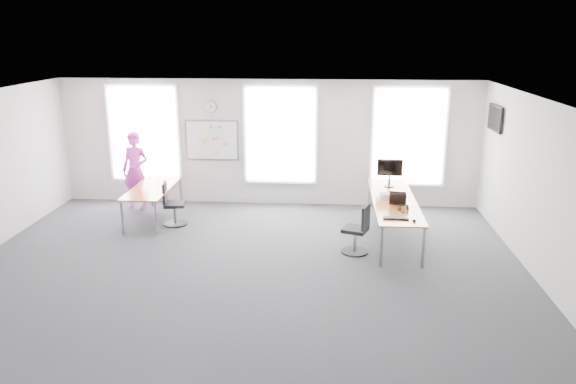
# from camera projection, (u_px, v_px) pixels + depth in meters

# --- Properties ---
(floor) EXTENTS (10.00, 10.00, 0.00)m
(floor) POSITION_uv_depth(u_px,v_px,m) (245.00, 269.00, 9.96)
(floor) COLOR #2A2A30
(floor) RESTS_ON ground
(ceiling) EXTENTS (10.00, 10.00, 0.00)m
(ceiling) POSITION_uv_depth(u_px,v_px,m) (241.00, 100.00, 9.13)
(ceiling) COLOR white
(ceiling) RESTS_ON ground
(wall_back) EXTENTS (10.00, 0.00, 10.00)m
(wall_back) POSITION_uv_depth(u_px,v_px,m) (268.00, 143.00, 13.38)
(wall_back) COLOR silver
(wall_back) RESTS_ON ground
(wall_front) EXTENTS (10.00, 0.00, 10.00)m
(wall_front) POSITION_uv_depth(u_px,v_px,m) (184.00, 294.00, 5.71)
(wall_front) COLOR silver
(wall_front) RESTS_ON ground
(wall_right) EXTENTS (0.00, 10.00, 10.00)m
(wall_right) POSITION_uv_depth(u_px,v_px,m) (545.00, 194.00, 9.19)
(wall_right) COLOR silver
(wall_right) RESTS_ON ground
(window_left) EXTENTS (1.60, 0.06, 2.20)m
(window_left) POSITION_uv_depth(u_px,v_px,m) (144.00, 133.00, 13.50)
(window_left) COLOR silver
(window_left) RESTS_ON wall_back
(window_mid) EXTENTS (1.60, 0.06, 2.20)m
(window_mid) POSITION_uv_depth(u_px,v_px,m) (280.00, 135.00, 13.27)
(window_mid) COLOR silver
(window_mid) RESTS_ON wall_back
(window_right) EXTENTS (1.60, 0.06, 2.20)m
(window_right) POSITION_uv_depth(u_px,v_px,m) (409.00, 137.00, 13.06)
(window_right) COLOR silver
(window_right) RESTS_ON wall_back
(desk_right) EXTENTS (0.87, 3.25, 0.79)m
(desk_right) POSITION_uv_depth(u_px,v_px,m) (394.00, 202.00, 11.36)
(desk_right) COLOR orange
(desk_right) RESTS_ON ground
(desk_left) EXTENTS (0.83, 2.09, 0.76)m
(desk_left) POSITION_uv_depth(u_px,v_px,m) (153.00, 190.00, 12.39)
(desk_left) COLOR orange
(desk_left) RESTS_ON ground
(chair_right) EXTENTS (0.56, 0.56, 0.96)m
(chair_right) POSITION_uv_depth(u_px,v_px,m) (358.00, 232.00, 10.58)
(chair_right) COLOR black
(chair_right) RESTS_ON ground
(chair_left) EXTENTS (0.51, 0.51, 0.95)m
(chair_left) POSITION_uv_depth(u_px,v_px,m) (172.00, 206.00, 12.15)
(chair_left) COLOR black
(chair_left) RESTS_ON ground
(person) EXTENTS (0.75, 0.58, 1.83)m
(person) POSITION_uv_depth(u_px,v_px,m) (136.00, 171.00, 13.17)
(person) COLOR #EE3CD3
(person) RESTS_ON ground
(whiteboard) EXTENTS (1.20, 0.03, 0.90)m
(whiteboard) POSITION_uv_depth(u_px,v_px,m) (212.00, 140.00, 13.43)
(whiteboard) COLOR white
(whiteboard) RESTS_ON wall_back
(wall_clock) EXTENTS (0.30, 0.04, 0.30)m
(wall_clock) POSITION_uv_depth(u_px,v_px,m) (211.00, 107.00, 13.21)
(wall_clock) COLOR gray
(wall_clock) RESTS_ON wall_back
(tv) EXTENTS (0.06, 0.90, 0.55)m
(tv) POSITION_uv_depth(u_px,v_px,m) (495.00, 118.00, 11.85)
(tv) COLOR black
(tv) RESTS_ON wall_right
(keyboard) EXTENTS (0.48, 0.21, 0.02)m
(keyboard) POSITION_uv_depth(u_px,v_px,m) (396.00, 218.00, 10.18)
(keyboard) COLOR black
(keyboard) RESTS_ON desk_right
(mouse) EXTENTS (0.09, 0.13, 0.04)m
(mouse) POSITION_uv_depth(u_px,v_px,m) (414.00, 220.00, 10.03)
(mouse) COLOR black
(mouse) RESTS_ON desk_right
(lens_cap) EXTENTS (0.07, 0.07, 0.01)m
(lens_cap) POSITION_uv_depth(u_px,v_px,m) (403.00, 213.00, 10.51)
(lens_cap) COLOR black
(lens_cap) RESTS_ON desk_right
(headphones) EXTENTS (0.19, 0.10, 0.11)m
(headphones) POSITION_uv_depth(u_px,v_px,m) (403.00, 208.00, 10.65)
(headphones) COLOR black
(headphones) RESTS_ON desk_right
(laptop_sleeve) EXTENTS (0.33, 0.21, 0.26)m
(laptop_sleeve) POSITION_uv_depth(u_px,v_px,m) (398.00, 199.00, 10.94)
(laptop_sleeve) COLOR black
(laptop_sleeve) RESTS_ON desk_right
(paper_stack) EXTENTS (0.34, 0.27, 0.11)m
(paper_stack) POSITION_uv_depth(u_px,v_px,m) (388.00, 196.00, 11.41)
(paper_stack) COLOR beige
(paper_stack) RESTS_ON desk_right
(monitor) EXTENTS (0.55, 0.22, 0.61)m
(monitor) POSITION_uv_depth(u_px,v_px,m) (390.00, 170.00, 12.18)
(monitor) COLOR black
(monitor) RESTS_ON desk_right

